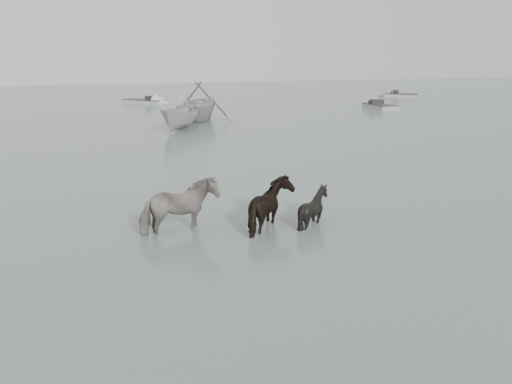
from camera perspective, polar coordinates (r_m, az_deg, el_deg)
The scene contains 9 objects.
ground at distance 13.05m, azimuth -1.02°, elevation -4.84°, with size 140.00×140.00×0.00m, color #576761.
pony_pinto at distance 13.08m, azimuth -8.88°, elevation -1.02°, with size 0.92×2.03×1.71m, color black.
pony_dark at distance 13.29m, azimuth 1.90°, elevation -0.74°, with size 1.63×1.39×1.64m, color black.
pony_black at distance 13.75m, azimuth 6.59°, elevation -0.90°, with size 1.09×1.23×1.36m, color black.
rowboat_trail at distance 35.37m, azimuth -6.42°, elevation 10.39°, with size 4.66×5.40×2.85m, color #A3A5A3.
boat_small at distance 31.38m, azimuth -8.63°, elevation 8.55°, with size 1.59×4.24×1.64m, color #A5A4A1.
skiff_port at distance 44.35m, azimuth 14.02°, elevation 9.70°, with size 4.45×1.60×0.75m, color #969896, non-canonical shape.
skiff_mid at distance 48.83m, azimuth -12.58°, elevation 10.28°, with size 5.76×1.60×0.75m, color #A9ACA9, non-canonical shape.
skiff_star at distance 57.02m, azimuth 16.26°, elevation 10.75°, with size 4.83×1.60×0.75m, color #A2A39E, non-canonical shape.
Camera 1 is at (-3.43, -11.74, 4.55)m, focal length 35.00 mm.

